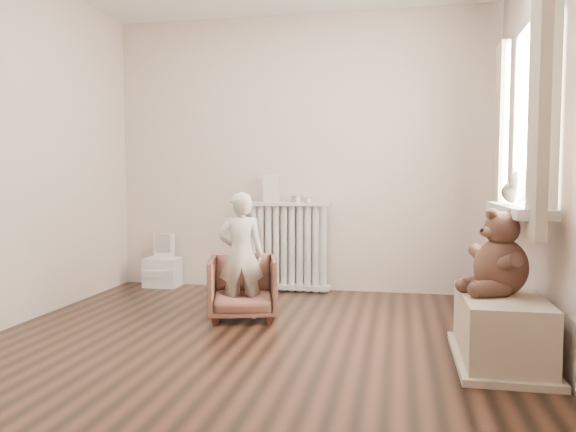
% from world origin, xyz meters
% --- Properties ---
extents(floor, '(3.60, 3.60, 0.01)m').
position_xyz_m(floor, '(0.00, 0.00, 0.00)').
color(floor, black).
rests_on(floor, ground).
extents(back_wall, '(3.60, 0.02, 2.60)m').
position_xyz_m(back_wall, '(0.00, 1.80, 1.30)').
color(back_wall, beige).
rests_on(back_wall, ground).
extents(front_wall, '(3.60, 0.02, 2.60)m').
position_xyz_m(front_wall, '(0.00, -1.80, 1.30)').
color(front_wall, beige).
rests_on(front_wall, ground).
extents(left_wall, '(0.02, 3.60, 2.60)m').
position_xyz_m(left_wall, '(-1.80, 0.00, 1.30)').
color(left_wall, beige).
rests_on(left_wall, ground).
extents(right_wall, '(0.02, 3.60, 2.60)m').
position_xyz_m(right_wall, '(1.80, 0.00, 1.30)').
color(right_wall, beige).
rests_on(right_wall, ground).
extents(window, '(0.03, 0.90, 1.10)m').
position_xyz_m(window, '(1.76, 0.30, 1.45)').
color(window, white).
rests_on(window, right_wall).
extents(window_sill, '(0.22, 1.10, 0.06)m').
position_xyz_m(window_sill, '(1.67, 0.30, 0.87)').
color(window_sill, silver).
rests_on(window_sill, right_wall).
extents(curtain_left, '(0.06, 0.26, 1.30)m').
position_xyz_m(curtain_left, '(1.65, -0.27, 1.39)').
color(curtain_left, '#B6A78E').
rests_on(curtain_left, right_wall).
extents(curtain_right, '(0.06, 0.26, 1.30)m').
position_xyz_m(curtain_right, '(1.65, 0.87, 1.39)').
color(curtain_right, '#B6A78E').
rests_on(curtain_right, right_wall).
extents(radiator, '(0.80, 0.15, 0.84)m').
position_xyz_m(radiator, '(-0.10, 1.68, 0.39)').
color(radiator, silver).
rests_on(radiator, floor).
extents(paper_doll, '(0.15, 0.01, 0.26)m').
position_xyz_m(paper_doll, '(-0.25, 1.68, 0.97)').
color(paper_doll, beige).
rests_on(paper_doll, radiator).
extents(tin_a, '(0.10, 0.10, 0.06)m').
position_xyz_m(tin_a, '(-0.01, 1.68, 0.87)').
color(tin_a, '#A59E8C').
rests_on(tin_a, radiator).
extents(tin_b, '(0.08, 0.08, 0.04)m').
position_xyz_m(tin_b, '(0.09, 1.68, 0.86)').
color(tin_b, '#A59E8C').
rests_on(tin_b, radiator).
extents(toy_vanity, '(0.33, 0.24, 0.52)m').
position_xyz_m(toy_vanity, '(-1.35, 1.65, 0.28)').
color(toy_vanity, silver).
rests_on(toy_vanity, floor).
extents(armchair, '(0.63, 0.64, 0.48)m').
position_xyz_m(armchair, '(-0.23, 0.61, 0.24)').
color(armchair, brown).
rests_on(armchair, floor).
extents(child, '(0.39, 0.31, 0.95)m').
position_xyz_m(child, '(-0.23, 0.56, 0.49)').
color(child, silver).
rests_on(child, armchair).
extents(toy_bench, '(0.45, 0.85, 0.40)m').
position_xyz_m(toy_bench, '(1.52, -0.08, 0.20)').
color(toy_bench, '#BFB194').
rests_on(toy_bench, floor).
extents(teddy_bear, '(0.49, 0.44, 0.49)m').
position_xyz_m(teddy_bear, '(1.52, -0.06, 0.67)').
color(teddy_bear, '#3C231B').
rests_on(teddy_bear, toy_bench).
extents(plush_cat, '(0.19, 0.28, 0.22)m').
position_xyz_m(plush_cat, '(1.66, 0.36, 1.00)').
color(plush_cat, '#675D55').
rests_on(plush_cat, window_sill).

